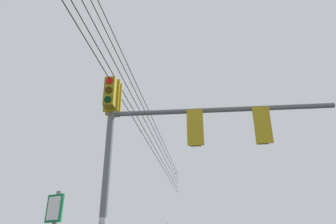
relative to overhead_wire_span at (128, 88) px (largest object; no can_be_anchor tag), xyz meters
name	(u,v)px	position (x,y,z in m)	size (l,w,h in m)	color
signal_mast_assembly	(157,136)	(-0.50, 1.95, -2.43)	(5.92, 3.18, 6.41)	slate
overhead_wire_span	(128,88)	(0.00, 0.00, 0.00)	(15.65, 30.04, 1.74)	black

